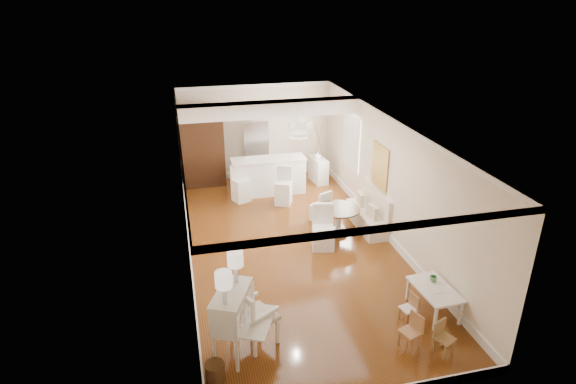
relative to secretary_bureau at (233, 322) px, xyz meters
name	(u,v)px	position (x,y,z in m)	size (l,w,h in m)	color
room	(290,159)	(1.74, 3.37, 1.41)	(9.00, 9.04, 2.82)	brown
secretary_bureau	(233,322)	(0.00, 0.00, 0.00)	(0.90, 0.92, 1.15)	silver
gustavian_armchair	(256,316)	(0.40, 0.13, -0.04)	(0.61, 0.61, 1.07)	white
wicker_basket	(215,372)	(-0.35, -0.53, -0.43)	(0.30, 0.30, 0.30)	#4E3118
kids_table	(433,300)	(3.60, 0.20, -0.33)	(0.60, 1.00, 0.50)	white
kids_chair_a	(410,331)	(2.78, -0.54, -0.27)	(0.29, 0.29, 0.60)	#AC784E
kids_chair_b	(408,308)	(3.05, 0.07, -0.32)	(0.25, 0.25, 0.52)	#AC7D4E
kids_chair_c	(445,338)	(3.24, -0.79, -0.29)	(0.27, 0.27, 0.57)	olive
banquette	(367,209)	(3.69, 3.55, -0.08)	(0.52, 1.60, 0.98)	silver
dining_table	(338,221)	(2.91, 3.40, -0.24)	(0.97, 0.97, 0.66)	#4A2F17
slip_chair_near	(323,228)	(2.37, 2.86, -0.08)	(0.47, 0.49, 0.99)	white
slip_chair_far	(320,206)	(2.70, 4.15, -0.17)	(0.39, 0.40, 0.82)	white
breakfast_counter	(269,176)	(1.80, 6.15, -0.06)	(2.05, 0.65, 1.03)	white
bar_stool_left	(241,184)	(0.97, 5.79, -0.07)	(0.40, 0.40, 1.00)	white
bar_stool_right	(283,186)	(2.04, 5.33, -0.07)	(0.41, 0.41, 1.02)	white
pantry_cabinet	(202,147)	(0.10, 7.23, 0.58)	(1.20, 0.60, 2.30)	#381E11
fridge	(268,151)	(2.00, 7.20, 0.33)	(0.75, 0.65, 1.80)	silver
sideboard	(318,170)	(3.40, 6.65, -0.21)	(0.34, 0.77, 0.74)	silver
pencil_cup	(433,279)	(3.67, 0.41, -0.02)	(0.13, 0.13, 0.10)	#59995E
branch_vase	(318,155)	(3.36, 6.61, 0.27)	(0.20, 0.20, 0.21)	white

